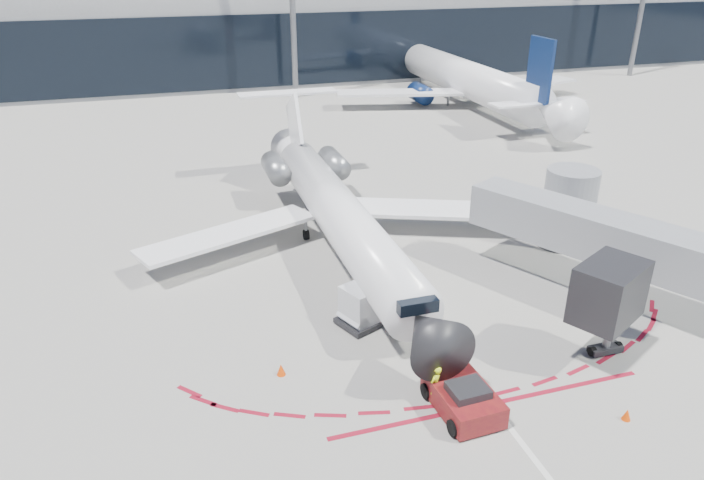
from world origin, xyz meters
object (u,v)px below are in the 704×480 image
object	(u,v)px
regional_jet	(335,208)
ramp_worker	(436,385)
pushback_tug	(463,398)
uld_container	(363,306)

from	to	relation	value
regional_jet	ramp_worker	distance (m)	15.76
regional_jet	pushback_tug	size ratio (longest dim) A/B	5.46
uld_container	pushback_tug	bearing A→B (deg)	-98.18
regional_jet	ramp_worker	bearing A→B (deg)	-90.76
pushback_tug	ramp_worker	size ratio (longest dim) A/B	3.10
regional_jet	uld_container	distance (m)	9.35
ramp_worker	pushback_tug	bearing A→B (deg)	106.37
pushback_tug	uld_container	bearing A→B (deg)	101.55
pushback_tug	ramp_worker	bearing A→B (deg)	135.02
regional_jet	ramp_worker	size ratio (longest dim) A/B	16.92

